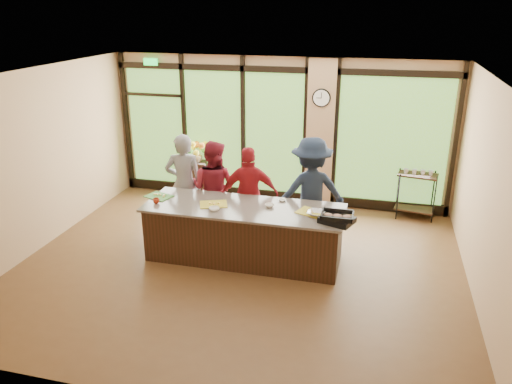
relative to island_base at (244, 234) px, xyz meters
The scene contains 25 objects.
floor 0.53m from the island_base, 90.00° to the right, with size 7.00×7.00×0.00m, color brown.
ceiling 2.58m from the island_base, 90.00° to the right, with size 7.00×7.00×0.00m, color silver.
back_wall 2.90m from the island_base, 90.00° to the left, with size 7.00×7.00×0.00m, color tan.
left_wall 3.67m from the island_base, behind, with size 6.00×6.00×0.00m, color tan.
right_wall 3.67m from the island_base, ahead, with size 6.00×6.00×0.00m, color tan.
window_wall 2.83m from the island_base, 86.48° to the left, with size 6.90×0.12×3.00m.
island_base is the anchor object (origin of this frame).
countertop 0.46m from the island_base, ahead, with size 3.20×1.10×0.04m, color gray.
wall_clock 3.25m from the island_base, 71.68° to the left, with size 0.36×0.04×0.36m.
cook_left 1.59m from the island_base, 150.45° to the left, with size 0.68×0.44×1.85m, color slate.
cook_midleft 1.19m from the island_base, 134.52° to the left, with size 0.85×0.66×1.75m, color maroon.
cook_midright 0.80m from the island_base, 97.48° to the left, with size 1.00×0.42×1.71m, color maroon.
cook_right 1.37m from the island_base, 41.80° to the left, with size 1.23×0.71×1.90m, color #161F31.
roasting_pan 1.61m from the island_base, ahead, with size 0.47×0.36×0.08m, color black.
mixing_bowl 1.29m from the island_base, ahead, with size 0.29×0.29×0.07m, color silver.
cutting_board_left 1.58m from the island_base, behind, with size 0.42×0.32×0.01m, color #3D8430.
cutting_board_center 0.70m from the island_base, behind, with size 0.43×0.33×0.01m, color gold.
cutting_board_right 1.18m from the island_base, ahead, with size 0.43×0.32×0.01m, color gold.
prep_bowl_near 0.70m from the island_base, 146.79° to the right, with size 0.17×0.17×0.05m, color white.
prep_bowl_mid 0.65m from the island_base, 13.38° to the left, with size 0.14×0.14×0.05m, color white.
prep_bowl_far 0.83m from the island_base, 35.94° to the left, with size 0.12×0.12×0.03m, color white.
red_ramekin 1.52m from the island_base, behind, with size 0.11×0.11×0.08m, color #9F260F.
flower_stand 3.00m from the island_base, 125.10° to the left, with size 0.40×0.40×0.80m, color black.
flower_vase 3.03m from the island_base, 125.10° to the left, with size 0.25×0.25×0.26m, color olive.
bar_cart 3.71m from the island_base, 41.36° to the left, with size 0.79×0.53×0.99m.
Camera 1 is at (2.00, -6.78, 3.96)m, focal length 35.00 mm.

